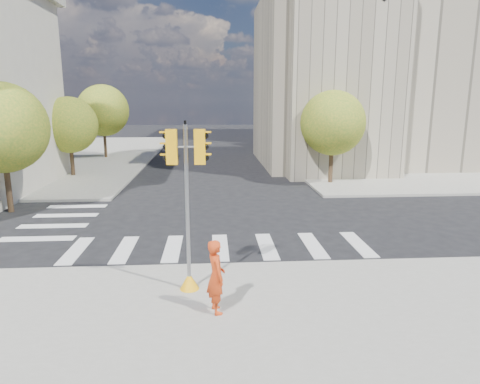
% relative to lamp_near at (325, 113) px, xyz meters
% --- Properties ---
extents(ground, '(160.00, 160.00, 0.00)m').
position_rel_lamp_near_xyz_m(ground, '(-8.00, -14.00, -4.58)').
color(ground, black).
rests_on(ground, ground).
extents(sidewalk_far_right, '(28.00, 40.00, 0.15)m').
position_rel_lamp_near_xyz_m(sidewalk_far_right, '(12.00, 12.00, -4.50)').
color(sidewalk_far_right, gray).
rests_on(sidewalk_far_right, ground).
extents(sidewalk_far_left, '(28.00, 40.00, 0.15)m').
position_rel_lamp_near_xyz_m(sidewalk_far_left, '(-28.00, 12.00, -4.50)').
color(sidewalk_far_left, gray).
rests_on(sidewalk_far_left, ground).
extents(civic_building, '(26.00, 16.00, 19.39)m').
position_rel_lamp_near_xyz_m(civic_building, '(7.59, 5.12, 2.68)').
color(civic_building, '#A0967F').
rests_on(civic_building, ground).
extents(office_tower, '(20.00, 18.00, 30.00)m').
position_rel_lamp_near_xyz_m(office_tower, '(14.00, 28.00, 10.42)').
color(office_tower, '#9EA0A3').
rests_on(office_tower, ground).
extents(tree_lw_near, '(4.40, 4.40, 6.41)m').
position_rel_lamp_near_xyz_m(tree_lw_near, '(-18.50, -10.00, -0.38)').
color(tree_lw_near, '#382616').
rests_on(tree_lw_near, ground).
extents(tree_lw_mid, '(4.00, 4.00, 5.77)m').
position_rel_lamp_near_xyz_m(tree_lw_mid, '(-18.50, 0.00, -0.82)').
color(tree_lw_mid, '#382616').
rests_on(tree_lw_mid, ground).
extents(tree_lw_far, '(4.80, 4.80, 6.95)m').
position_rel_lamp_near_xyz_m(tree_lw_far, '(-18.50, 10.00, -0.04)').
color(tree_lw_far, '#382616').
rests_on(tree_lw_far, ground).
extents(tree_re_near, '(4.20, 4.20, 6.16)m').
position_rel_lamp_near_xyz_m(tree_re_near, '(-0.50, -4.00, -0.53)').
color(tree_re_near, '#382616').
rests_on(tree_re_near, ground).
extents(tree_re_mid, '(4.60, 4.60, 6.66)m').
position_rel_lamp_near_xyz_m(tree_re_mid, '(-0.50, 8.00, -0.23)').
color(tree_re_mid, '#382616').
rests_on(tree_re_mid, ground).
extents(tree_re_far, '(4.00, 4.00, 5.88)m').
position_rel_lamp_near_xyz_m(tree_re_far, '(-0.50, 20.00, -0.71)').
color(tree_re_far, '#382616').
rests_on(tree_re_far, ground).
extents(lamp_near, '(0.35, 0.18, 8.11)m').
position_rel_lamp_near_xyz_m(lamp_near, '(0.00, 0.00, 0.00)').
color(lamp_near, black).
rests_on(lamp_near, sidewalk_far_right).
extents(lamp_far, '(0.35, 0.18, 8.11)m').
position_rel_lamp_near_xyz_m(lamp_far, '(0.00, 14.00, 0.00)').
color(lamp_far, black).
rests_on(lamp_far, sidewalk_far_right).
extents(traffic_signal, '(1.07, 0.56, 4.84)m').
position_rel_lamp_near_xyz_m(traffic_signal, '(-9.07, -19.94, -2.36)').
color(traffic_signal, '#F8AA0D').
rests_on(traffic_signal, sidewalk_near).
extents(photographer, '(0.63, 0.80, 1.94)m').
position_rel_lamp_near_xyz_m(photographer, '(-8.31, -21.35, -3.46)').
color(photographer, red).
rests_on(photographer, sidewalk_near).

